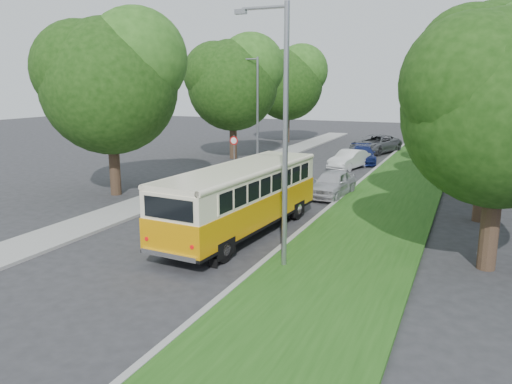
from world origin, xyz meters
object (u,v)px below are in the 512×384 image
at_px(lamppost_near, 283,130).
at_px(lamppost_far, 256,107).
at_px(vintage_bus, 242,200).
at_px(car_grey, 375,144).
at_px(car_white, 349,159).
at_px(car_silver, 332,183).
at_px(car_blue, 362,154).

xyz_separation_m(lamppost_near, lamppost_far, (-8.91, 18.50, -0.25)).
distance_m(vintage_bus, car_grey, 25.24).
bearing_deg(car_white, lamppost_near, -68.33).
bearing_deg(car_grey, vintage_bus, -73.49).
relative_size(lamppost_far, vintage_bus, 0.82).
height_order(car_silver, car_blue, car_silver).
height_order(lamppost_near, vintage_bus, lamppost_near).
xyz_separation_m(vintage_bus, car_grey, (0.47, 25.22, -0.60)).
xyz_separation_m(vintage_bus, car_silver, (1.44, 7.87, -0.68)).
distance_m(lamppost_far, vintage_bus, 17.18).
relative_size(lamppost_far, car_blue, 1.71).
height_order(lamppost_near, car_grey, lamppost_near).
bearing_deg(vintage_bus, car_grey, 93.34).
distance_m(lamppost_near, car_blue, 22.65).
bearing_deg(car_grey, lamppost_near, -67.96).
height_order(lamppost_far, car_silver, lamppost_far).
relative_size(lamppost_far, car_white, 1.93).
relative_size(car_white, car_grey, 0.71).
bearing_deg(lamppost_near, car_silver, 96.48).
bearing_deg(lamppost_far, car_silver, -45.68).
height_order(lamppost_near, car_silver, lamppost_near).
bearing_deg(car_blue, lamppost_far, -166.12).
bearing_deg(car_blue, car_silver, -100.58).
bearing_deg(car_grey, car_white, -73.66).
height_order(lamppost_far, vintage_bus, lamppost_far).
xyz_separation_m(car_white, car_grey, (0.19, 8.60, 0.12)).
relative_size(car_white, car_blue, 0.89).
height_order(lamppost_far, car_grey, lamppost_far).
xyz_separation_m(car_silver, car_grey, (-0.98, 17.35, 0.08)).
distance_m(lamppost_near, vintage_bus, 4.86).
bearing_deg(car_silver, lamppost_far, 138.89).
height_order(car_silver, car_grey, car_grey).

